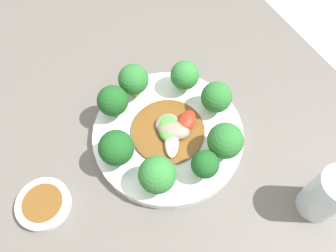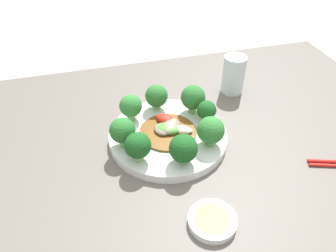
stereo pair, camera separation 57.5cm
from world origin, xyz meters
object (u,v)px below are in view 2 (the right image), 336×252
at_px(sauce_dish, 212,221).
at_px(broccoli_west, 122,131).
at_px(plate, 168,136).
at_px(drinking_glass, 234,75).
at_px(broccoli_northeast, 193,98).
at_px(broccoli_north, 157,96).
at_px(broccoli_northwest, 131,106).
at_px(broccoli_southwest, 138,146).
at_px(stirfry_center, 169,128).
at_px(broccoli_east, 207,111).
at_px(broccoli_south, 183,149).
at_px(broccoli_southeast, 211,131).

bearing_deg(sauce_dish, broccoli_west, 118.28).
height_order(plate, broccoli_west, broccoli_west).
height_order(drinking_glass, sauce_dish, drinking_glass).
distance_m(broccoli_northeast, drinking_glass, 0.17).
bearing_deg(broccoli_north, broccoli_northwest, -159.54).
height_order(broccoli_southwest, stirfry_center, broccoli_southwest).
distance_m(plate, broccoli_northwest, 0.11).
bearing_deg(broccoli_west, broccoli_northeast, 22.97).
height_order(broccoli_east, broccoli_northeast, broccoli_northeast).
relative_size(broccoli_northeast, broccoli_south, 1.08).
distance_m(broccoli_south, stirfry_center, 0.11).
relative_size(broccoli_east, broccoli_northwest, 0.89).
bearing_deg(broccoli_west, sauce_dish, -61.72).
relative_size(broccoli_west, broccoli_northeast, 0.97).
distance_m(broccoli_northwest, broccoli_south, 0.19).
relative_size(broccoli_northeast, drinking_glass, 0.69).
height_order(broccoli_west, sauce_dish, broccoli_west).
height_order(plate, broccoli_south, broccoli_south).
bearing_deg(drinking_glass, broccoli_south, -131.46).
height_order(broccoli_southwest, broccoli_west, broccoli_west).
height_order(broccoli_northeast, broccoli_south, broccoli_northeast).
xyz_separation_m(plate, broccoli_southwest, (-0.08, -0.07, 0.05)).
bearing_deg(broccoli_south, stirfry_center, 91.22).
distance_m(broccoli_southwest, broccoli_east, 0.19).
xyz_separation_m(broccoli_west, broccoli_east, (0.20, 0.03, -0.01)).
bearing_deg(drinking_glass, broccoli_west, -153.08).
xyz_separation_m(broccoli_southwest, broccoli_south, (0.09, -0.03, -0.00)).
bearing_deg(broccoli_northwest, broccoli_southeast, -41.91).
bearing_deg(broccoli_north, plate, -88.67).
distance_m(plate, stirfry_center, 0.02).
xyz_separation_m(stirfry_center, drinking_glass, (0.22, 0.15, 0.02)).
relative_size(broccoli_northwest, broccoli_south, 0.97).
bearing_deg(broccoli_south, broccoli_northwest, 114.05).
bearing_deg(broccoli_southeast, plate, 142.13).
height_order(broccoli_south, drinking_glass, drinking_glass).
height_order(broccoli_southwest, broccoli_north, same).
height_order(broccoli_northeast, drinking_glass, drinking_glass).
height_order(broccoli_southeast, drinking_glass, drinking_glass).
bearing_deg(broccoli_west, broccoli_east, 8.43).
relative_size(broccoli_east, broccoli_south, 0.86).
distance_m(broccoli_southwest, stirfry_center, 0.11).
bearing_deg(broccoli_north, broccoli_east, -40.29).
bearing_deg(sauce_dish, broccoli_south, 94.58).
relative_size(drinking_glass, sauce_dish, 1.20).
xyz_separation_m(broccoli_northwest, broccoli_southeast, (0.15, -0.13, 0.00)).
bearing_deg(broccoli_east, broccoli_northwest, 160.79).
bearing_deg(drinking_glass, broccoli_northeast, -148.50).
bearing_deg(broccoli_southeast, broccoli_northwest, 138.09).
height_order(broccoli_northwest, drinking_glass, drinking_glass).
relative_size(broccoli_southwest, drinking_glass, 0.63).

